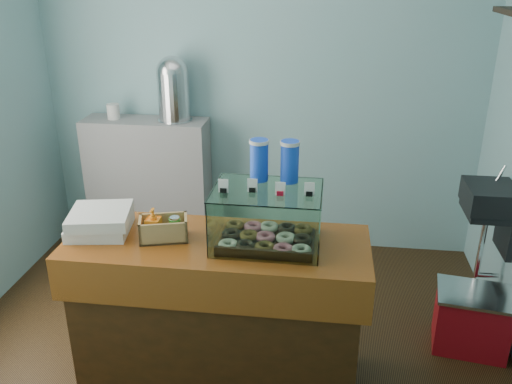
# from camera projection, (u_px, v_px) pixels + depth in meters

# --- Properties ---
(ground) EXTENTS (3.50, 3.50, 0.00)m
(ground) POSITION_uv_depth(u_px,v_px,m) (229.00, 349.00, 3.42)
(ground) COLOR black
(ground) RESTS_ON ground
(room_shell) EXTENTS (3.54, 3.04, 2.82)m
(room_shell) POSITION_uv_depth(u_px,v_px,m) (227.00, 78.00, 2.76)
(room_shell) COLOR #79ADB1
(room_shell) RESTS_ON ground
(counter) EXTENTS (1.60, 0.60, 0.90)m
(counter) POSITION_uv_depth(u_px,v_px,m) (219.00, 312.00, 3.01)
(counter) COLOR #40200C
(counter) RESTS_ON ground
(back_shelf) EXTENTS (1.00, 0.32, 1.10)m
(back_shelf) POSITION_uv_depth(u_px,v_px,m) (149.00, 184.00, 4.52)
(back_shelf) COLOR gray
(back_shelf) RESTS_ON ground
(display_case) EXTENTS (0.56, 0.41, 0.52)m
(display_case) POSITION_uv_depth(u_px,v_px,m) (269.00, 212.00, 2.78)
(display_case) COLOR black
(display_case) RESTS_ON counter
(condiment_crate) EXTENTS (0.28, 0.21, 0.18)m
(condiment_crate) POSITION_uv_depth(u_px,v_px,m) (162.00, 228.00, 2.84)
(condiment_crate) COLOR tan
(condiment_crate) RESTS_ON counter
(pastry_boxes) EXTENTS (0.37, 0.37, 0.13)m
(pastry_boxes) POSITION_uv_depth(u_px,v_px,m) (100.00, 221.00, 2.92)
(pastry_boxes) COLOR silver
(pastry_boxes) RESTS_ON counter
(coffee_urn) EXTENTS (0.27, 0.27, 0.51)m
(coffee_urn) POSITION_uv_depth(u_px,v_px,m) (173.00, 87.00, 4.18)
(coffee_urn) COLOR silver
(coffee_urn) RESTS_ON back_shelf
(red_cooler) EXTENTS (0.50, 0.41, 0.39)m
(red_cooler) POSITION_uv_depth(u_px,v_px,m) (471.00, 320.00, 3.37)
(red_cooler) COLOR #B00E18
(red_cooler) RESTS_ON ground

